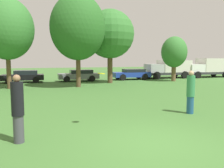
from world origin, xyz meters
TOP-DOWN VIEW (x-y plane):
  - ground_plane at (0.00, 0.00)m, footprint 120.00×120.00m
  - person_thrower at (-3.56, 1.27)m, footprint 0.33×0.33m
  - person_catcher at (3.18, 2.70)m, footprint 0.34×0.34m
  - frisbee at (-0.98, 1.95)m, footprint 0.25×0.25m
  - tree_1 at (-4.85, 14.46)m, footprint 4.08×4.08m
  - tree_2 at (0.52, 13.87)m, footprint 4.50×4.50m
  - tree_3 at (4.07, 16.22)m, footprint 4.67×4.67m
  - tree_4 at (11.00, 15.80)m, footprint 2.68×2.68m
  - parked_car_black at (-3.93, 19.49)m, footprint 4.06×2.20m
  - parked_car_grey at (1.58, 19.10)m, footprint 4.25×1.94m
  - parked_car_blue at (7.62, 19.08)m, footprint 4.26×2.11m
  - delivery_truck_silver at (12.84, 19.61)m, footprint 6.06×2.64m
  - delivery_truck_white at (18.59, 19.18)m, footprint 6.71×2.62m

SIDE VIEW (x-z plane):
  - ground_plane at x=0.00m, z-range 0.00..0.00m
  - parked_car_black at x=-3.93m, z-range 0.03..1.23m
  - parked_car_grey at x=1.58m, z-range 0.04..1.24m
  - parked_car_blue at x=7.62m, z-range 0.06..1.25m
  - person_catcher at x=3.18m, z-range 0.01..1.84m
  - person_thrower at x=-3.56m, z-range 0.01..1.91m
  - delivery_truck_silver at x=12.84m, z-range 0.11..2.29m
  - delivery_truck_white at x=18.59m, z-range 0.08..2.50m
  - frisbee at x=-0.98m, z-range 1.80..1.87m
  - tree_4 at x=11.00m, z-range 0.69..5.36m
  - tree_1 at x=-4.85m, z-range 1.11..8.12m
  - tree_3 at x=4.07m, z-range 1.16..8.21m
  - tree_2 at x=0.52m, z-range 1.10..8.68m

